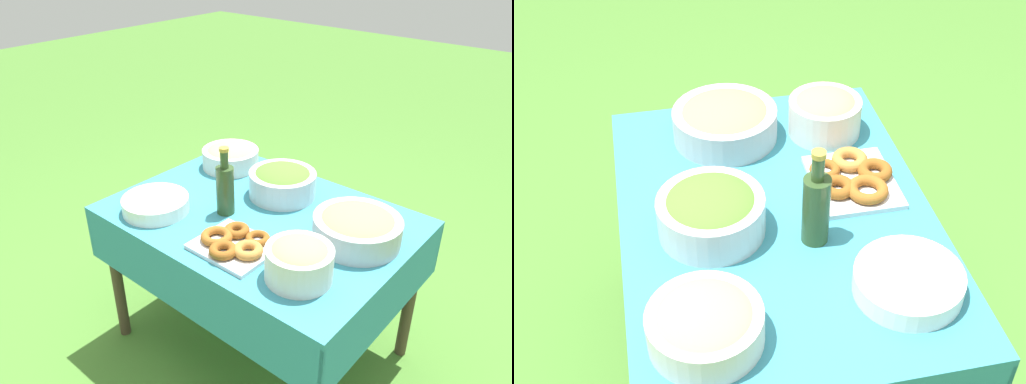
{
  "view_description": "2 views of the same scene",
  "coord_description": "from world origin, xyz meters",
  "views": [
    {
      "loc": [
        -1.11,
        1.33,
        1.75
      ],
      "look_at": [
        0.07,
        -0.06,
        0.76
      ],
      "focal_mm": 35.0,
      "sensor_mm": 36.0,
      "label": 1
    },
    {
      "loc": [
        1.45,
        -0.32,
        2.01
      ],
      "look_at": [
        0.01,
        -0.02,
        0.79
      ],
      "focal_mm": 50.0,
      "sensor_mm": 36.0,
      "label": 2
    }
  ],
  "objects": [
    {
      "name": "plate_stack",
      "position": [
        0.34,
        0.25,
        0.73
      ],
      "size": [
        0.27,
        0.27,
        0.06
      ],
      "color": "white",
      "rests_on": "picnic_table"
    },
    {
      "name": "salad_bowl",
      "position": [
        0.03,
        -0.18,
        0.77
      ],
      "size": [
        0.29,
        0.29,
        0.13
      ],
      "color": "silver",
      "rests_on": "picnic_table"
    },
    {
      "name": "bread_bowl",
      "position": [
        -0.36,
        0.23,
        0.78
      ],
      "size": [
        0.23,
        0.23,
        0.14
      ],
      "color": "silver",
      "rests_on": "picnic_table"
    },
    {
      "name": "donut_platter",
      "position": [
        -0.08,
        0.25,
        0.73
      ],
      "size": [
        0.28,
        0.26,
        0.05
      ],
      "color": "silver",
      "rests_on": "picnic_table"
    },
    {
      "name": "pasta_bowl",
      "position": [
        0.4,
        -0.25,
        0.76
      ],
      "size": [
        0.27,
        0.27,
        0.11
      ],
      "color": "silver",
      "rests_on": "picnic_table"
    },
    {
      "name": "fruit_bowl",
      "position": [
        -0.39,
        -0.08,
        0.77
      ],
      "size": [
        0.33,
        0.33,
        0.12
      ],
      "color": "#B2B7BC",
      "rests_on": "picnic_table"
    },
    {
      "name": "ground_plane",
      "position": [
        0.0,
        0.0,
        0.0
      ],
      "size": [
        14.0,
        14.0,
        0.0
      ],
      "primitive_type": "plane",
      "color": "#477A2D"
    },
    {
      "name": "olive_oil_bottle",
      "position": [
        0.12,
        0.08,
        0.82
      ],
      "size": [
        0.07,
        0.07,
        0.29
      ],
      "color": "#2D4723",
      "rests_on": "picnic_table"
    },
    {
      "name": "picnic_table",
      "position": [
        0.0,
        0.0,
        0.6
      ],
      "size": [
        1.19,
        0.86,
        0.7
      ],
      "color": "teal",
      "rests_on": "ground_plane"
    }
  ]
}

